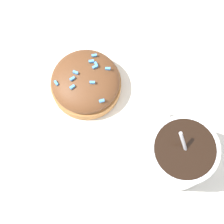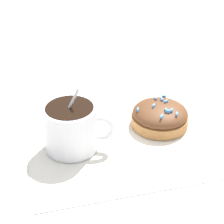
% 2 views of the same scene
% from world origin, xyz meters
% --- Properties ---
extents(ground_plane, '(3.00, 3.00, 0.00)m').
position_xyz_m(ground_plane, '(0.00, 0.00, 0.00)').
color(ground_plane, silver).
extents(paper_napkin, '(0.30, 0.28, 0.00)m').
position_xyz_m(paper_napkin, '(0.00, 0.00, 0.00)').
color(paper_napkin, white).
rests_on(paper_napkin, ground_plane).
extents(coffee_cup, '(0.11, 0.08, 0.10)m').
position_xyz_m(coffee_cup, '(-0.08, -0.01, 0.04)').
color(coffee_cup, white).
rests_on(coffee_cup, paper_napkin).
extents(frosted_pastry, '(0.10, 0.10, 0.04)m').
position_xyz_m(frosted_pastry, '(0.08, 0.01, 0.02)').
color(frosted_pastry, '#B2753D').
rests_on(frosted_pastry, paper_napkin).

